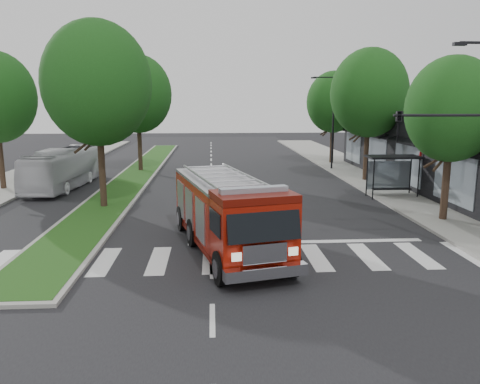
% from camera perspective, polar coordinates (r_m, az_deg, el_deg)
% --- Properties ---
extents(ground, '(140.00, 140.00, 0.00)m').
position_cam_1_polar(ground, '(20.78, -3.46, -5.50)').
color(ground, black).
rests_on(ground, ground).
extents(sidewalk_right, '(5.00, 80.00, 0.15)m').
position_cam_1_polar(sidewalk_right, '(32.94, 18.79, 0.22)').
color(sidewalk_right, gray).
rests_on(sidewalk_right, ground).
extents(median, '(3.00, 50.00, 0.15)m').
position_cam_1_polar(median, '(38.84, -12.42, 2.11)').
color(median, gray).
rests_on(median, ground).
extents(storefront_row, '(8.00, 30.00, 5.00)m').
position_cam_1_polar(storefront_row, '(34.57, 25.98, 4.25)').
color(storefront_row, black).
rests_on(storefront_row, ground).
extents(bus_shelter, '(3.20, 1.60, 2.61)m').
position_cam_1_polar(bus_shelter, '(30.46, 18.06, 3.18)').
color(bus_shelter, black).
rests_on(bus_shelter, ground).
extents(tree_right_near, '(4.40, 4.40, 8.05)m').
position_cam_1_polar(tree_right_near, '(24.75, 24.43, 9.14)').
color(tree_right_near, black).
rests_on(tree_right_near, ground).
extents(tree_right_mid, '(5.60, 5.60, 9.72)m').
position_cam_1_polar(tree_right_mid, '(35.82, 15.48, 11.55)').
color(tree_right_mid, black).
rests_on(tree_right_mid, ground).
extents(tree_right_far, '(5.00, 5.00, 8.73)m').
position_cam_1_polar(tree_right_far, '(45.40, 11.31, 10.70)').
color(tree_right_far, black).
rests_on(tree_right_far, ground).
extents(tree_median_near, '(5.80, 5.80, 10.16)m').
position_cam_1_polar(tree_median_near, '(26.63, -17.01, 12.51)').
color(tree_median_near, black).
rests_on(tree_median_near, ground).
extents(tree_median_far, '(5.60, 5.60, 9.72)m').
position_cam_1_polar(tree_median_far, '(40.38, -12.36, 11.58)').
color(tree_median_far, black).
rests_on(tree_median_far, ground).
extents(streetlight_right_near, '(4.08, 0.22, 8.00)m').
position_cam_1_polar(streetlight_right_near, '(19.06, 26.85, 6.14)').
color(streetlight_right_near, black).
rests_on(streetlight_right_near, ground).
extents(streetlight_right_far, '(2.11, 0.20, 8.00)m').
position_cam_1_polar(streetlight_right_far, '(41.26, 11.10, 8.81)').
color(streetlight_right_far, black).
rests_on(streetlight_right_far, ground).
extents(fire_engine, '(4.75, 9.41, 3.13)m').
position_cam_1_polar(fire_engine, '(18.60, -1.53, -2.65)').
color(fire_engine, '#580C04').
rests_on(fire_engine, ground).
extents(city_bus, '(3.02, 9.95, 2.73)m').
position_cam_1_polar(city_bus, '(34.50, -20.61, 2.74)').
color(city_bus, silver).
rests_on(city_bus, ground).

